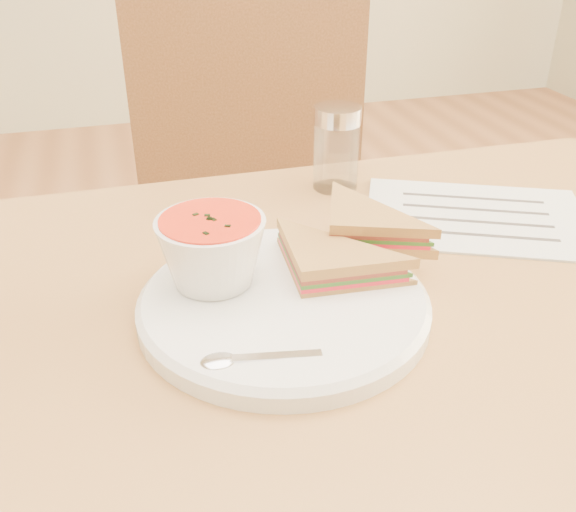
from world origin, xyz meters
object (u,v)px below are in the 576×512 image
object	(u,v)px
plate	(284,305)
soup_bowl	(212,254)
condiment_shaker	(336,148)
chair_far	(243,273)

from	to	relation	value
plate	soup_bowl	xyz separation A→B (m)	(-0.06, 0.04, 0.04)
plate	condiment_shaker	world-z (taller)	condiment_shaker
chair_far	soup_bowl	xyz separation A→B (m)	(-0.12, -0.45, 0.30)
soup_bowl	condiment_shaker	xyz separation A→B (m)	(0.21, 0.23, 0.00)
chair_far	plate	bearing A→B (deg)	99.95
plate	condiment_shaker	size ratio (longest dim) A/B	2.48
chair_far	plate	size ratio (longest dim) A/B	3.57
plate	condiment_shaker	distance (m)	0.31
chair_far	plate	world-z (taller)	chair_far
soup_bowl	condiment_shaker	size ratio (longest dim) A/B	0.93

